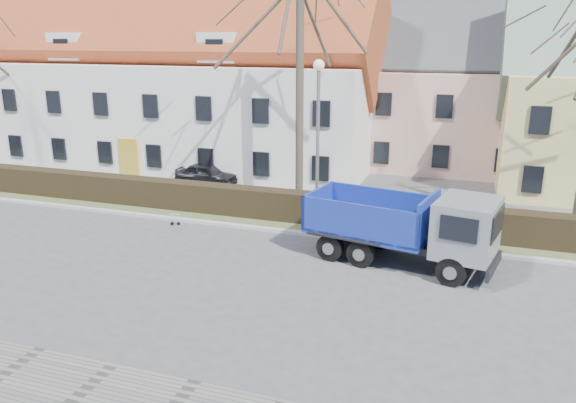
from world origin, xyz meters
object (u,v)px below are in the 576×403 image
(dump_truck, at_px, (393,225))
(parked_car_a, at_px, (207,174))
(cart_frame, at_px, (171,219))
(streetlight, at_px, (318,140))

(dump_truck, distance_m, parked_car_a, 13.60)
(dump_truck, relative_size, cart_frame, 10.67)
(dump_truck, distance_m, cart_frame, 9.70)
(streetlight, height_order, cart_frame, streetlight)
(dump_truck, height_order, parked_car_a, dump_truck)
(cart_frame, xyz_separation_m, parked_car_a, (-1.61, 6.70, 0.29))
(dump_truck, relative_size, parked_car_a, 2.00)
(streetlight, height_order, parked_car_a, streetlight)
(streetlight, bearing_deg, dump_truck, -45.73)
(streetlight, xyz_separation_m, cart_frame, (-5.62, -3.08, -3.20))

